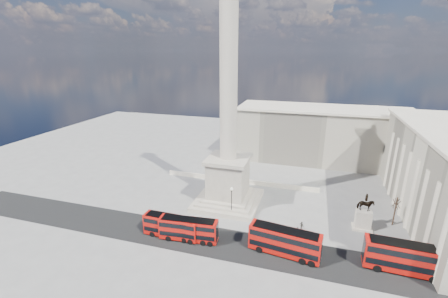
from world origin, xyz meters
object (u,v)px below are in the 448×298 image
object	(u,v)px
pedestrian_walking	(297,231)
pedestrian_crossing	(302,226)
red_bus_c	(285,242)
nelsons_column	(228,148)
red_bus_d	(408,258)
pedestrian_standing	(312,242)
red_bus_b	(189,229)
victorian_lamp	(232,200)
equestrian_statue	(363,217)
red_bus_a	(172,226)

from	to	relation	value
pedestrian_walking	pedestrian_crossing	size ratio (longest dim) A/B	0.99
red_bus_c	nelsons_column	bearing A→B (deg)	141.12
nelsons_column	red_bus_c	bearing A→B (deg)	-46.64
red_bus_d	pedestrian_standing	xyz separation A→B (m)	(-14.12, 2.43, -1.75)
red_bus_b	victorian_lamp	bearing A→B (deg)	57.99
red_bus_b	pedestrian_walking	bearing A→B (deg)	15.60
equestrian_statue	red_bus_a	bearing A→B (deg)	-159.18
red_bus_a	red_bus_d	distance (m)	38.95
victorian_lamp	pedestrian_walking	distance (m)	14.27
victorian_lamp	pedestrian_crossing	size ratio (longest dim) A/B	3.80
red_bus_a	pedestrian_walking	xyz separation A→B (m)	(22.17, 7.09, -1.37)
red_bus_b	equestrian_statue	xyz separation A→B (m)	(30.61, 12.93, 0.31)
red_bus_b	red_bus_c	xyz separation A→B (m)	(17.00, 0.82, 0.27)
nelsons_column	victorian_lamp	distance (m)	10.94
pedestrian_crossing	red_bus_d	bearing A→B (deg)	-164.02
equestrian_statue	pedestrian_standing	distance (m)	12.73
red_bus_b	pedestrian_standing	xyz separation A→B (m)	(21.39, 4.32, -1.38)
victorian_lamp	red_bus_c	bearing A→B (deg)	-38.40
nelsons_column	pedestrian_crossing	distance (m)	21.52
red_bus_d	equestrian_statue	bearing A→B (deg)	116.09
equestrian_statue	nelsons_column	bearing A→B (deg)	174.07
red_bus_b	pedestrian_walking	xyz separation A→B (m)	(18.78, 7.09, -1.41)
red_bus_b	pedestrian_crossing	world-z (taller)	red_bus_b
red_bus_d	pedestrian_crossing	bearing A→B (deg)	157.46
nelsons_column	red_bus_a	world-z (taller)	nelsons_column
pedestrian_standing	victorian_lamp	bearing A→B (deg)	-60.90
victorian_lamp	pedestrian_crossing	xyz separation A→B (m)	(14.24, -0.90, -2.98)
victorian_lamp	equestrian_statue	xyz separation A→B (m)	(25.43, 2.74, -1.26)
victorian_lamp	pedestrian_crossing	distance (m)	14.57
red_bus_c	pedestrian_crossing	xyz separation A→B (m)	(2.42, 8.47, -1.67)
red_bus_b	victorian_lamp	distance (m)	11.54
red_bus_c	victorian_lamp	size ratio (longest dim) A/B	1.86
nelsons_column	red_bus_b	xyz separation A→B (m)	(-2.84, -15.82, -10.66)
red_bus_a	victorian_lamp	xyz separation A→B (m)	(8.57, 10.19, 1.61)
red_bus_c	red_bus_a	bearing A→B (deg)	-169.94
equestrian_statue	red_bus_c	bearing A→B (deg)	-138.33
victorian_lamp	pedestrian_walking	xyz separation A→B (m)	(13.60, -3.10, -2.98)
nelsons_column	red_bus_a	distance (m)	20.08
pedestrian_walking	red_bus_a	bearing A→B (deg)	-171.69
red_bus_d	victorian_lamp	distance (m)	31.47
nelsons_column	pedestrian_walking	xyz separation A→B (m)	(15.94, -8.73, -12.07)
red_bus_a	red_bus_c	world-z (taller)	red_bus_c
equestrian_statue	victorian_lamp	bearing A→B (deg)	-173.85
red_bus_a	pedestrian_walking	distance (m)	23.32
red_bus_b	equestrian_statue	world-z (taller)	equestrian_statue
red_bus_c	equestrian_statue	xyz separation A→B (m)	(13.61, 12.11, 0.05)
red_bus_b	equestrian_statue	distance (m)	33.23
nelsons_column	equestrian_statue	bearing A→B (deg)	-5.93
red_bus_c	victorian_lamp	bearing A→B (deg)	149.36
pedestrian_walking	equestrian_statue	bearing A→B (deg)	16.87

